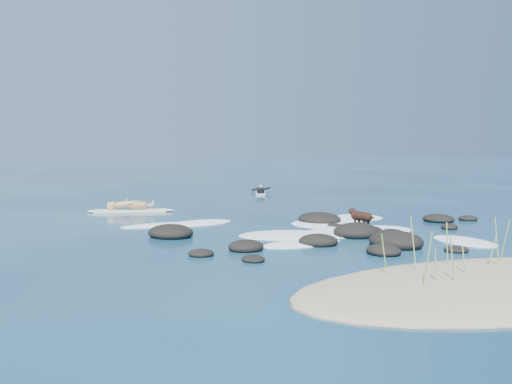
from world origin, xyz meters
name	(u,v)px	position (x,y,z in m)	size (l,w,h in m)	color
ground	(320,228)	(0.00, 0.00, 0.00)	(160.00, 160.00, 0.00)	#0A2642
sand_dune	(502,287)	(0.00, -8.20, 0.00)	(9.00, 4.40, 0.60)	#9E8966
dune_grass	(484,254)	(-0.19, -7.87, 0.61)	(3.87, 1.74, 1.21)	#7E9F4D
reef_rocks	(331,232)	(-0.29, -1.43, 0.11)	(12.26, 7.54, 0.58)	black
breaking_foam	(316,229)	(-0.19, -0.12, 0.01)	(9.95, 8.31, 0.12)	white
standing_surfer_rig	(130,193)	(-5.36, 6.55, 0.78)	(3.46, 1.24, 1.98)	#F8F2C6
paddling_surfer_rig	(261,191)	(2.52, 12.62, 0.15)	(1.45, 2.42, 0.43)	white
dog	(360,216)	(0.80, -1.26, 0.52)	(0.47, 1.22, 0.78)	black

